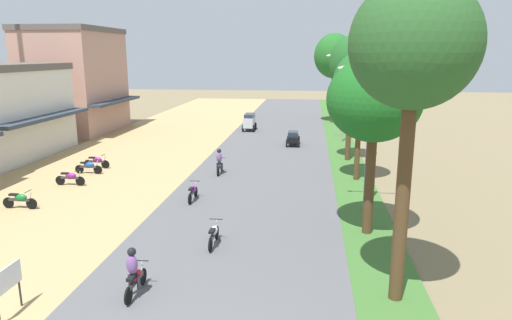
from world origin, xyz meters
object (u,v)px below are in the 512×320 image
object	(u,v)px
streetlamp_far	(335,79)
motorbike_ahead_fifth	(220,162)
motorbike_ahead_second	(134,273)
motorbike_ahead_third	(214,233)
parked_motorbike_third	(70,177)
parked_motorbike_fourth	(89,166)
parked_motorbike_second	(20,199)
car_van_silver	(249,121)
median_tree_nearest	(414,47)
median_tree_second	(374,101)
utility_pole_near	(363,85)
car_sedan_black	(293,138)
streetlamp_near	(369,126)
median_tree_fourth	(352,65)
parked_motorbike_fifth	(97,161)
utility_pole_far	(369,85)
streetlamp_mid	(343,91)
street_signboard	(7,282)
median_tree_third	(361,84)
median_tree_fifth	(334,56)
motorbike_ahead_fourth	(193,191)

from	to	relation	value
streetlamp_far	motorbike_ahead_fifth	bearing A→B (deg)	-106.92
motorbike_ahead_second	motorbike_ahead_third	world-z (taller)	motorbike_ahead_second
parked_motorbike_third	motorbike_ahead_fifth	distance (m)	8.93
parked_motorbike_fourth	motorbike_ahead_second	world-z (taller)	motorbike_ahead_second
motorbike_ahead_second	motorbike_ahead_fifth	size ratio (longest dim) A/B	1.00
parked_motorbike_second	parked_motorbike_third	distance (m)	4.23
parked_motorbike_third	car_van_silver	size ratio (longest dim) A/B	0.75
median_tree_nearest	median_tree_second	distance (m)	5.84
streetlamp_far	utility_pole_near	world-z (taller)	utility_pole_near
parked_motorbike_third	median_tree_second	xyz separation A→B (m)	(16.40, -5.37, 5.18)
median_tree_nearest	car_van_silver	distance (m)	33.61
car_sedan_black	streetlamp_near	bearing A→B (deg)	-75.15
parked_motorbike_fourth	median_tree_fourth	distance (m)	18.94
motorbike_ahead_fifth	parked_motorbike_fifth	bearing A→B (deg)	176.25
utility_pole_far	median_tree_second	bearing A→B (deg)	-96.31
utility_pole_far	streetlamp_mid	bearing A→B (deg)	-147.28
car_van_silver	motorbike_ahead_third	world-z (taller)	car_van_silver
parked_motorbike_fifth	utility_pole_near	world-z (taller)	utility_pole_near
street_signboard	streetlamp_near	xyz separation A→B (m)	(11.44, 11.01, 3.08)
parked_motorbike_third	streetlamp_near	xyz separation A→B (m)	(16.65, -2.14, 3.64)
parked_motorbike_third	median_tree_third	bearing A→B (deg)	11.22
median_tree_third	motorbike_ahead_fifth	world-z (taller)	median_tree_third
streetlamp_mid	utility_pole_near	distance (m)	7.68
parked_motorbike_second	parked_motorbike_fourth	world-z (taller)	same
utility_pole_near	motorbike_ahead_third	world-z (taller)	utility_pole_near
utility_pole_near	car_van_silver	distance (m)	12.05
median_tree_third	streetlamp_far	size ratio (longest dim) A/B	0.95
median_tree_fifth	motorbike_ahead_third	distance (m)	36.47
parked_motorbike_fourth	streetlamp_near	distance (m)	17.90
parked_motorbike_second	utility_pole_near	world-z (taller)	utility_pole_near
streetlamp_mid	motorbike_ahead_fifth	size ratio (longest dim) A/B	4.23
streetlamp_mid	parked_motorbike_third	bearing A→B (deg)	-136.22
median_tree_nearest	median_tree_fifth	size ratio (longest dim) A/B	0.99
median_tree_nearest	motorbike_ahead_fourth	bearing A→B (deg)	134.76
utility_pole_far	motorbike_ahead_second	xyz separation A→B (m)	(-10.47, -29.07, -4.09)
parked_motorbike_second	streetlamp_far	distance (m)	39.76
median_tree_nearest	median_tree_fifth	world-z (taller)	median_tree_fifth
car_van_silver	motorbike_ahead_second	bearing A→B (deg)	-88.85
motorbike_ahead_fourth	motorbike_ahead_fifth	size ratio (longest dim) A/B	1.00
parked_motorbike_second	utility_pole_near	size ratio (longest dim) A/B	0.21
streetlamp_far	parked_motorbike_second	bearing A→B (deg)	-115.48
median_tree_nearest	motorbike_ahead_fourth	world-z (taller)	median_tree_nearest
median_tree_third	parked_motorbike_third	bearing A→B (deg)	-168.78
parked_motorbike_fourth	median_tree_fourth	bearing A→B (deg)	19.73
median_tree_second	median_tree_fourth	size ratio (longest dim) A/B	0.85
median_tree_second	motorbike_ahead_second	bearing A→B (deg)	-141.65
median_tree_second	car_sedan_black	size ratio (longest dim) A/B	3.31
car_sedan_black	parked_motorbike_fourth	bearing A→B (deg)	-139.21
parked_motorbike_fifth	streetlamp_mid	size ratio (longest dim) A/B	0.24
utility_pole_far	motorbike_ahead_fifth	distance (m)	17.97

